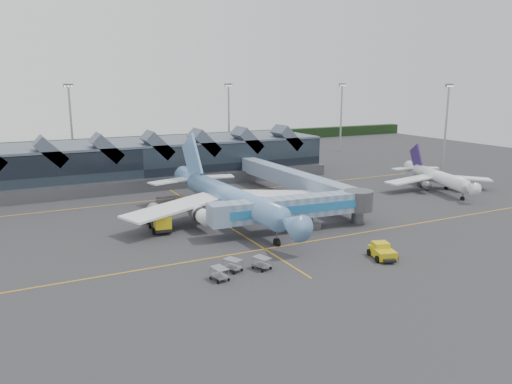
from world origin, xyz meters
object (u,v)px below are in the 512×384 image
jet_bridge (304,207)px  fuel_truck (158,217)px  regional_jet (437,177)px  pushback_tug (382,252)px  main_airliner (228,196)px

jet_bridge → fuel_truck: jet_bridge is taller
fuel_truck → jet_bridge: bearing=-24.0°
regional_jet → pushback_tug: bearing=-127.9°
jet_bridge → pushback_tug: size_ratio=5.66×
main_airliner → pushback_tug: 28.79m
regional_jet → jet_bridge: regional_jet is taller
main_airliner → regional_jet: bearing=-0.6°
main_airliner → jet_bridge: 13.56m
main_airliner → pushback_tug: main_airliner is taller
fuel_truck → main_airliner: bearing=2.2°
main_airliner → fuel_truck: 12.21m
main_airliner → fuel_truck: main_airliner is taller
main_airliner → fuel_truck: bearing=174.6°
regional_jet → fuel_truck: bearing=-162.6°
main_airliner → regional_jet: size_ratio=1.64×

